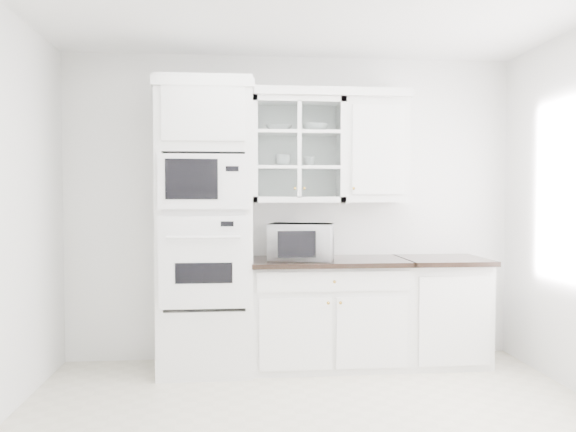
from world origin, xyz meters
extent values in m
cube|color=white|center=(0.00, 1.74, 1.35)|extent=(4.00, 0.02, 2.70)
cube|color=white|center=(-0.75, 1.43, 1.20)|extent=(0.76, 0.65, 2.40)
cube|color=white|center=(-0.75, 1.09, 0.94)|extent=(0.70, 0.03, 0.72)
cube|color=black|center=(-0.75, 1.07, 0.86)|extent=(0.44, 0.01, 0.16)
cube|color=white|center=(-0.75, 1.09, 1.56)|extent=(0.70, 0.03, 0.43)
cube|color=black|center=(-0.84, 1.07, 1.58)|extent=(0.40, 0.01, 0.31)
cube|color=white|center=(0.28, 1.45, 0.44)|extent=(1.30, 0.60, 0.88)
cube|color=black|center=(0.28, 1.42, 0.90)|extent=(1.32, 0.67, 0.04)
cube|color=white|center=(1.28, 1.45, 0.44)|extent=(0.70, 0.60, 0.88)
cube|color=black|center=(1.28, 1.42, 0.90)|extent=(0.72, 0.67, 0.04)
cube|color=white|center=(0.03, 1.58, 1.85)|extent=(0.80, 0.33, 0.90)
cube|color=white|center=(0.03, 1.58, 1.70)|extent=(0.74, 0.29, 0.02)
cube|color=white|center=(0.03, 1.58, 2.00)|extent=(0.74, 0.29, 0.02)
cube|color=white|center=(0.71, 1.58, 1.85)|extent=(0.55, 0.33, 0.90)
cube|color=white|center=(-0.07, 1.56, 2.33)|extent=(2.14, 0.38, 0.07)
imported|color=white|center=(0.05, 1.41, 1.07)|extent=(0.62, 0.55, 0.30)
imported|color=white|center=(-0.13, 1.58, 2.04)|extent=(0.26, 0.26, 0.06)
imported|color=white|center=(0.18, 1.58, 2.04)|extent=(0.22, 0.22, 0.07)
imported|color=white|center=(-0.09, 1.60, 1.76)|extent=(0.17, 0.17, 0.10)
imported|color=white|center=(0.14, 1.59, 1.75)|extent=(0.10, 0.10, 0.09)
camera|label=1|loc=(-0.49, -3.28, 1.45)|focal=35.00mm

